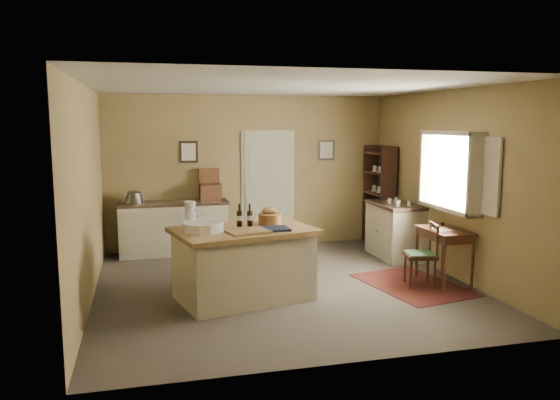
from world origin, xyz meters
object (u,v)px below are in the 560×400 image
Objects in this scene: work_island at (243,262)px; sideboard at (174,226)px; writing_desk at (444,236)px; right_cabinet at (395,230)px; shelving_unit at (381,196)px; desk_chair at (420,255)px.

work_island is 2.70m from sideboard.
right_cabinet is at bearing 90.01° from writing_desk.
right_cabinet is 1.00m from shelving_unit.
writing_desk is (3.54, -2.62, 0.18)m from sideboard.
desk_chair is at bearing -175.05° from writing_desk.
work_island reaches higher than writing_desk.
desk_chair reaches higher than writing_desk.
writing_desk is 1.54m from right_cabinet.
sideboard reaches higher than desk_chair.
sideboard is at bearing 91.80° from work_island.
writing_desk is at bearing -93.51° from shelving_unit.
desk_chair is at bearing -103.60° from right_cabinet.
shelving_unit is (0.15, 2.42, 0.24)m from writing_desk.
right_cabinet is (2.83, 1.52, -0.02)m from work_island.
writing_desk is 0.45m from desk_chair.
writing_desk is 2.43m from shelving_unit.
shelving_unit reaches higher than right_cabinet.
writing_desk is at bearing -89.99° from right_cabinet.
work_island is 2.33× the size of writing_desk.
sideboard is 4.13m from desk_chair.
shelving_unit reaches higher than work_island.
work_island is at bearing -141.14° from shelving_unit.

